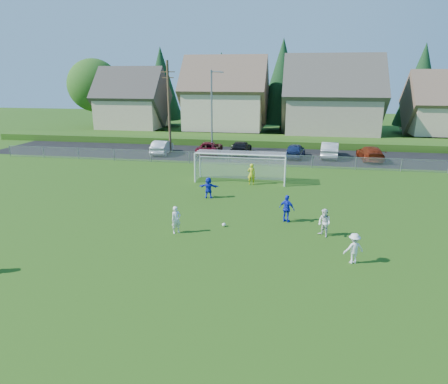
# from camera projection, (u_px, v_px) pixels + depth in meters

# --- Properties ---
(ground) EXTENTS (160.00, 160.00, 0.00)m
(ground) POSITION_uv_depth(u_px,v_px,m) (193.00, 271.00, 18.15)
(ground) COLOR #193D0C
(ground) RESTS_ON ground
(asphalt_lot) EXTENTS (60.00, 60.00, 0.00)m
(asphalt_lot) POSITION_uv_depth(u_px,v_px,m) (255.00, 155.00, 44.11)
(asphalt_lot) COLOR black
(asphalt_lot) RESTS_ON ground
(grass_embankment) EXTENTS (70.00, 6.00, 0.80)m
(grass_embankment) POSITION_uv_depth(u_px,v_px,m) (261.00, 140.00, 51.07)
(grass_embankment) COLOR #1E420F
(grass_embankment) RESTS_ON ground
(soccer_ball) EXTENTS (0.22, 0.22, 0.22)m
(soccer_ball) POSITION_uv_depth(u_px,v_px,m) (224.00, 225.00, 23.37)
(soccer_ball) COLOR white
(soccer_ball) RESTS_ON ground
(player_white_a) EXTENTS (0.67, 0.66, 1.55)m
(player_white_a) POSITION_uv_depth(u_px,v_px,m) (176.00, 220.00, 22.26)
(player_white_a) COLOR white
(player_white_a) RESTS_ON ground
(player_white_b) EXTENTS (0.95, 0.96, 1.56)m
(player_white_b) POSITION_uv_depth(u_px,v_px,m) (324.00, 223.00, 21.78)
(player_white_b) COLOR white
(player_white_b) RESTS_ON ground
(player_white_c) EXTENTS (1.09, 0.85, 1.49)m
(player_white_c) POSITION_uv_depth(u_px,v_px,m) (354.00, 248.00, 18.70)
(player_white_c) COLOR white
(player_white_c) RESTS_ON ground
(player_blue_a) EXTENTS (1.06, 0.79, 1.68)m
(player_blue_a) POSITION_uv_depth(u_px,v_px,m) (287.00, 209.00, 23.91)
(player_blue_a) COLOR #1527C7
(player_blue_a) RESTS_ON ground
(player_blue_b) EXTENTS (1.44, 0.52, 1.53)m
(player_blue_b) POSITION_uv_depth(u_px,v_px,m) (209.00, 188.00, 28.59)
(player_blue_b) COLOR #1527C7
(player_blue_b) RESTS_ON ground
(goalkeeper) EXTENTS (0.67, 0.48, 1.72)m
(goalkeeper) POSITION_uv_depth(u_px,v_px,m) (251.00, 174.00, 32.06)
(goalkeeper) COLOR #C5CB17
(goalkeeper) RESTS_ON ground
(car_b) EXTENTS (1.86, 4.63, 1.50)m
(car_b) POSITION_uv_depth(u_px,v_px,m) (162.00, 147.00, 44.49)
(car_b) COLOR silver
(car_b) RESTS_ON ground
(car_c) EXTENTS (2.72, 5.43, 1.48)m
(car_c) POSITION_uv_depth(u_px,v_px,m) (209.00, 148.00, 43.82)
(car_c) COLOR #530915
(car_c) RESTS_ON ground
(car_d) EXTENTS (2.13, 5.11, 1.48)m
(car_d) POSITION_uv_depth(u_px,v_px,m) (241.00, 148.00, 44.02)
(car_d) COLOR black
(car_d) RESTS_ON ground
(car_e) EXTENTS (2.36, 4.63, 1.51)m
(car_e) POSITION_uv_depth(u_px,v_px,m) (295.00, 151.00, 42.47)
(car_e) COLOR navy
(car_e) RESTS_ON ground
(car_f) EXTENTS (2.22, 5.13, 1.64)m
(car_f) POSITION_uv_depth(u_px,v_px,m) (330.00, 150.00, 42.59)
(car_f) COLOR silver
(car_f) RESTS_ON ground
(car_g) EXTENTS (2.39, 5.16, 1.46)m
(car_g) POSITION_uv_depth(u_px,v_px,m) (370.00, 153.00, 41.14)
(car_g) COLOR maroon
(car_g) RESTS_ON ground
(soccer_goal) EXTENTS (7.42, 1.90, 2.50)m
(soccer_goal) POSITION_uv_depth(u_px,v_px,m) (241.00, 162.00, 32.84)
(soccer_goal) COLOR white
(soccer_goal) RESTS_ON ground
(chainlink_fence) EXTENTS (52.06, 0.06, 1.20)m
(chainlink_fence) POSITION_uv_depth(u_px,v_px,m) (249.00, 159.00, 38.74)
(chainlink_fence) COLOR gray
(chainlink_fence) RESTS_ON ground
(streetlight) EXTENTS (1.38, 0.18, 9.00)m
(streetlight) POSITION_uv_depth(u_px,v_px,m) (212.00, 111.00, 42.06)
(streetlight) COLOR slate
(streetlight) RESTS_ON ground
(utility_pole) EXTENTS (1.60, 0.26, 10.00)m
(utility_pole) POSITION_uv_depth(u_px,v_px,m) (169.00, 107.00, 43.75)
(utility_pole) COLOR #473321
(utility_pole) RESTS_ON ground
(houses_row) EXTENTS (53.90, 11.45, 13.27)m
(houses_row) POSITION_uv_depth(u_px,v_px,m) (281.00, 83.00, 55.82)
(houses_row) COLOR tan
(houses_row) RESTS_ON ground
(tree_row) EXTENTS (65.98, 12.36, 13.80)m
(tree_row) POSITION_uv_depth(u_px,v_px,m) (276.00, 85.00, 62.02)
(tree_row) COLOR #382616
(tree_row) RESTS_ON ground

